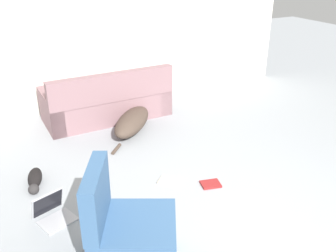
# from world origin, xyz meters

# --- Properties ---
(wall_back) EXTENTS (7.00, 0.06, 2.67)m
(wall_back) POSITION_xyz_m (0.00, 4.15, 1.33)
(wall_back) COLOR beige
(wall_back) RESTS_ON ground_plane
(couch) EXTENTS (1.95, 0.91, 0.83)m
(couch) POSITION_xyz_m (-0.24, 3.52, 0.26)
(couch) COLOR gray
(couch) RESTS_ON ground_plane
(dog) EXTENTS (1.09, 1.18, 0.30)m
(dog) POSITION_xyz_m (-0.03, 2.94, 0.15)
(dog) COLOR #4C3D33
(dog) RESTS_ON ground_plane
(cat) EXTENTS (0.24, 0.57, 0.14)m
(cat) POSITION_xyz_m (-1.61, 2.08, 0.07)
(cat) COLOR black
(cat) RESTS_ON ground_plane
(laptop_open) EXTENTS (0.43, 0.43, 0.26)m
(laptop_open) POSITION_xyz_m (-1.56, 1.39, 0.08)
(laptop_open) COLOR #B7B7BC
(laptop_open) RESTS_ON ground_plane
(book_cream) EXTENTS (0.28, 0.28, 0.02)m
(book_cream) POSITION_xyz_m (-0.22, 1.42, 0.01)
(book_cream) COLOR beige
(book_cream) RESTS_ON ground_plane
(book_red) EXTENTS (0.25, 0.21, 0.02)m
(book_red) POSITION_xyz_m (0.17, 1.15, 0.01)
(book_red) COLOR maroon
(book_red) RESTS_ON ground_plane
(side_chair) EXTENTS (0.89, 0.86, 0.94)m
(side_chair) POSITION_xyz_m (-1.09, 0.45, 0.30)
(side_chair) COLOR #385B84
(side_chair) RESTS_ON ground_plane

